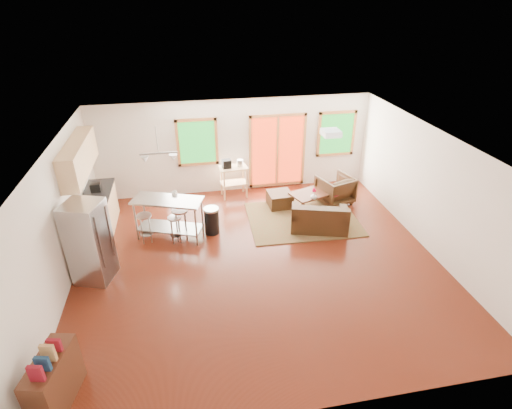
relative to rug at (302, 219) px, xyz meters
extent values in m
cube|color=#3E130A|center=(-1.41, -1.50, -0.02)|extent=(7.50, 7.00, 0.02)
cube|color=white|center=(-1.41, -1.50, 2.60)|extent=(7.50, 7.00, 0.02)
cube|color=silver|center=(-1.41, 2.01, 1.29)|extent=(7.50, 0.02, 2.60)
cube|color=silver|center=(-5.17, -1.50, 1.29)|extent=(0.02, 7.00, 2.60)
cube|color=silver|center=(2.35, -1.50, 1.29)|extent=(0.02, 7.00, 2.60)
cube|color=silver|center=(-1.41, -5.01, 1.29)|extent=(7.50, 0.02, 2.60)
cube|color=#165F1B|center=(-2.41, 1.96, 1.49)|extent=(0.94, 0.02, 1.14)
cube|color=#AE6836|center=(-2.41, 1.96, 2.10)|extent=(1.10, 0.05, 0.08)
cube|color=#AE6836|center=(-2.41, 1.96, 0.88)|extent=(1.10, 0.05, 0.08)
cube|color=#AE6836|center=(-2.92, 1.96, 1.49)|extent=(0.08, 0.05, 1.30)
cube|color=#AE6836|center=(-1.90, 1.96, 1.49)|extent=(0.08, 0.05, 1.30)
cube|color=red|center=(-0.21, 1.96, 1.09)|extent=(1.44, 0.02, 1.94)
cube|color=#AE6836|center=(-0.21, 1.96, 2.10)|extent=(1.60, 0.05, 0.08)
cube|color=#AE6836|center=(-0.21, 1.96, 0.08)|extent=(1.60, 0.05, 0.08)
cube|color=#AE6836|center=(-0.97, 1.96, 1.09)|extent=(0.08, 0.05, 2.10)
cube|color=#AE6836|center=(0.55, 1.96, 1.09)|extent=(0.08, 0.05, 2.10)
cube|color=#AE6836|center=(-0.21, 1.96, 1.09)|extent=(0.08, 0.05, 1.94)
cube|color=#165F1B|center=(1.49, 1.96, 1.49)|extent=(0.94, 0.02, 1.14)
cube|color=#AE6836|center=(1.49, 1.96, 2.10)|extent=(1.10, 0.05, 0.08)
cube|color=#AE6836|center=(1.49, 1.96, 0.88)|extent=(1.10, 0.05, 0.08)
cube|color=#AE6836|center=(0.98, 1.96, 1.49)|extent=(0.08, 0.05, 1.30)
cube|color=#AE6836|center=(2.00, 1.96, 1.49)|extent=(0.08, 0.05, 1.30)
cube|color=#425F35|center=(0.00, 0.00, 0.00)|extent=(2.75, 2.15, 0.03)
cube|color=black|center=(0.25, -0.50, 0.17)|extent=(1.48, 1.09, 0.37)
cube|color=black|center=(0.17, -0.77, 0.52)|extent=(1.32, 0.54, 0.34)
cube|color=black|center=(-0.30, -0.34, 0.43)|extent=(0.38, 0.77, 0.14)
cube|color=black|center=(0.80, -0.66, 0.43)|extent=(0.38, 0.77, 0.14)
cube|color=black|center=(-0.01, -0.37, 0.41)|extent=(0.66, 0.62, 0.11)
cube|color=black|center=(0.55, -0.54, 0.41)|extent=(0.66, 0.62, 0.11)
cube|color=#3E1F12|center=(0.40, 0.56, 0.40)|extent=(1.24, 0.98, 0.04)
cube|color=#3E1F12|center=(0.05, 0.19, 0.18)|extent=(0.08, 0.08, 0.39)
cube|color=#3E1F12|center=(0.91, 0.49, 0.18)|extent=(0.08, 0.08, 0.39)
cube|color=#3E1F12|center=(-0.11, 0.64, 0.18)|extent=(0.08, 0.08, 0.39)
cube|color=#3E1F12|center=(0.75, 0.94, 0.18)|extent=(0.08, 0.08, 0.39)
imported|color=black|center=(1.09, 0.72, 0.41)|extent=(1.02, 0.99, 0.85)
cube|color=black|center=(-0.41, 0.77, 0.19)|extent=(0.63, 0.63, 0.40)
imported|color=silver|center=(0.35, 0.26, 0.47)|extent=(0.17, 0.18, 0.17)
sphere|color=#C4002A|center=(0.38, 0.28, 0.61)|extent=(0.07, 0.07, 0.07)
sphere|color=#C4002A|center=(0.32, 0.24, 0.63)|extent=(0.07, 0.07, 0.07)
sphere|color=#C4002A|center=(0.35, 0.30, 0.65)|extent=(0.07, 0.07, 0.07)
imported|color=maroon|center=(0.82, 0.38, 0.53)|extent=(0.21, 0.10, 0.29)
cube|color=#DBAD79|center=(-4.86, 0.20, 0.44)|extent=(0.60, 2.20, 0.90)
cube|color=black|center=(-4.86, 0.20, 0.91)|extent=(0.64, 2.24, 0.04)
cube|color=#DBAD79|center=(-4.98, 0.20, 1.94)|extent=(0.36, 2.20, 0.70)
cylinder|color=#B7BABC|center=(-4.86, -0.30, 1.02)|extent=(0.12, 0.12, 0.18)
cube|color=black|center=(-4.86, 0.60, 1.03)|extent=(0.22, 0.18, 0.20)
cube|color=#B7BABC|center=(-4.70, -1.44, 0.82)|extent=(0.84, 0.83, 1.67)
cube|color=gray|center=(-4.39, -1.54, 0.82)|extent=(0.21, 0.59, 1.63)
cylinder|color=gray|center=(-4.44, -1.74, 0.96)|extent=(0.03, 0.03, 1.11)
cylinder|color=gray|center=(-4.31, -1.35, 0.96)|extent=(0.03, 0.03, 1.11)
cube|color=#B7BABC|center=(-3.23, -0.21, 0.95)|extent=(1.67, 1.12, 0.04)
cube|color=gray|center=(-3.23, -0.21, 0.24)|extent=(1.54, 1.00, 0.03)
cylinder|color=gray|center=(-3.98, -0.19, 0.46)|extent=(0.05, 0.05, 0.94)
cylinder|color=gray|center=(-2.66, -0.67, 0.46)|extent=(0.05, 0.05, 0.94)
cylinder|color=gray|center=(-3.81, 0.26, 0.46)|extent=(0.05, 0.05, 0.94)
cylinder|color=gray|center=(-2.49, -0.23, 0.46)|extent=(0.05, 0.05, 0.94)
imported|color=white|center=(-3.07, 0.02, 1.00)|extent=(0.16, 0.14, 0.13)
cylinder|color=#B7BABC|center=(-3.77, -0.30, 0.66)|extent=(0.36, 0.36, 0.04)
cylinder|color=gray|center=(-3.69, -0.20, 0.31)|extent=(0.03, 0.03, 0.66)
cylinder|color=gray|center=(-3.87, -0.22, 0.31)|extent=(0.03, 0.03, 0.66)
cylinder|color=gray|center=(-3.85, -0.40, 0.31)|extent=(0.03, 0.03, 0.66)
cylinder|color=gray|center=(-3.67, -0.38, 0.31)|extent=(0.03, 0.03, 0.66)
cylinder|color=gray|center=(-3.77, -0.30, 0.20)|extent=(0.33, 0.33, 0.01)
cylinder|color=#B7BABC|center=(-3.11, -0.44, 0.62)|extent=(0.35, 0.35, 0.04)
cylinder|color=gray|center=(-3.04, -0.35, 0.29)|extent=(0.02, 0.02, 0.61)
cylinder|color=gray|center=(-3.21, -0.37, 0.29)|extent=(0.02, 0.02, 0.61)
cylinder|color=gray|center=(-3.18, -0.54, 0.29)|extent=(0.02, 0.02, 0.61)
cylinder|color=gray|center=(-3.02, -0.51, 0.29)|extent=(0.02, 0.02, 0.61)
cylinder|color=gray|center=(-3.11, -0.44, 0.18)|extent=(0.32, 0.32, 0.01)
cylinder|color=#B7BABC|center=(-2.98, -0.36, 0.74)|extent=(0.40, 0.40, 0.04)
cylinder|color=gray|center=(-2.89, -0.25, 0.35)|extent=(0.03, 0.03, 0.74)
cylinder|color=gray|center=(-3.09, -0.27, 0.35)|extent=(0.03, 0.03, 0.74)
cylinder|color=gray|center=(-3.07, -0.47, 0.35)|extent=(0.03, 0.03, 0.74)
cylinder|color=gray|center=(-2.87, -0.45, 0.35)|extent=(0.03, 0.03, 0.74)
cylinder|color=gray|center=(-2.98, -0.36, 0.22)|extent=(0.37, 0.37, 0.02)
cylinder|color=black|center=(-2.28, -0.20, 0.29)|extent=(0.41, 0.41, 0.61)
cylinder|color=#B7BABC|center=(-2.28, -0.20, 0.61)|extent=(0.43, 0.43, 0.05)
cube|color=#DBAD79|center=(-1.51, 1.58, 0.85)|extent=(0.77, 0.54, 0.04)
cube|color=#DBAD79|center=(-1.51, 1.58, 0.40)|extent=(0.73, 0.51, 0.03)
cube|color=#DBAD79|center=(-1.80, 1.37, 0.42)|extent=(0.05, 0.05, 0.87)
cube|color=#DBAD79|center=(-1.18, 1.43, 0.42)|extent=(0.05, 0.05, 0.87)
cube|color=#DBAD79|center=(-1.84, 1.74, 0.42)|extent=(0.05, 0.05, 0.87)
cube|color=#DBAD79|center=(-1.22, 1.80, 0.42)|extent=(0.05, 0.05, 0.87)
cube|color=black|center=(-1.69, 1.56, 0.98)|extent=(0.25, 0.23, 0.23)
cylinder|color=#B7BABC|center=(-1.32, 1.60, 0.96)|extent=(0.18, 0.18, 0.19)
cube|color=#3E1F12|center=(-4.76, -4.21, 0.40)|extent=(0.55, 0.98, 0.82)
cube|color=maroon|center=(-4.78, -4.52, 0.93)|extent=(0.19, 0.09, 0.25)
cube|color=navy|center=(-4.74, -4.37, 0.92)|extent=(0.19, 0.09, 0.23)
cube|color=tan|center=(-4.71, -4.22, 0.94)|extent=(0.19, 0.09, 0.27)
cube|color=maroon|center=(-4.68, -4.07, 0.91)|extent=(0.19, 0.09, 0.21)
cube|color=white|center=(0.19, -0.90, 2.52)|extent=(0.35, 0.35, 0.12)
cylinder|color=gray|center=(-3.31, 0.00, 2.29)|extent=(0.02, 0.02, 0.60)
cube|color=gray|center=(-3.31, 0.00, 1.99)|extent=(0.80, 0.04, 0.03)
cone|color=#B7BABC|center=(-3.61, 0.00, 1.87)|extent=(0.18, 0.18, 0.14)
cone|color=#B7BABC|center=(-3.01, 0.00, 1.87)|extent=(0.18, 0.18, 0.14)
camera|label=1|loc=(-2.74, -8.27, 5.08)|focal=28.00mm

